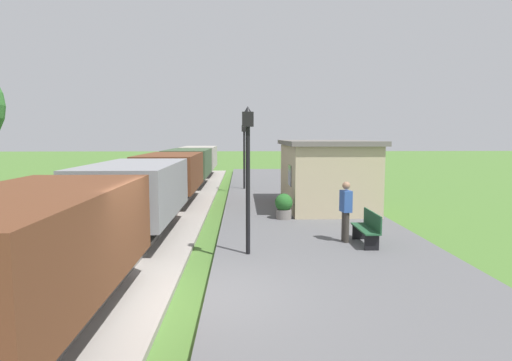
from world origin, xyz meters
The scene contains 12 objects.
ground_plane centered at (0.00, 0.00, 0.00)m, with size 160.00×160.00×0.00m, color #47702D.
platform_slab centered at (3.20, 0.00, 0.12)m, with size 6.00×60.00×0.25m, color #565659.
track_ballast centered at (-2.40, 0.00, 0.06)m, with size 3.80×60.00×0.12m, color gray.
rail_near centered at (-1.68, 0.00, 0.19)m, with size 0.07×60.00×0.14m, color slate.
rail_far centered at (-3.12, 0.00, 0.19)m, with size 0.07×60.00×0.14m, color slate.
freight_train centered at (-2.40, 12.04, 1.40)m, with size 2.50×32.60×2.12m.
station_hut centered at (4.40, 9.85, 1.65)m, with size 3.50×5.80×2.78m.
bench_near_hut centered at (4.35, 3.58, 0.72)m, with size 0.42×1.50×0.91m.
person_waiting centered at (3.81, 3.88, 1.18)m, with size 0.29×0.41×1.71m.
potted_planter centered at (2.41, 7.24, 0.72)m, with size 0.64×0.64×0.92m.
lamp_post_near centered at (1.05, 2.76, 2.80)m, with size 0.28×0.28×3.70m.
lamp_post_far centered at (1.05, 15.98, 2.80)m, with size 0.28×0.28×3.70m.
Camera 1 is at (0.89, -7.66, 3.23)m, focal length 29.58 mm.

